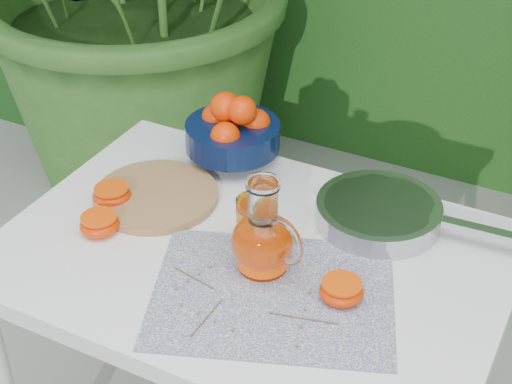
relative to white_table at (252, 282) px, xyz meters
The scene contains 9 objects.
white_table is the anchor object (origin of this frame).
placemat 0.16m from the white_table, 45.54° to the right, with size 0.45×0.35×0.00m, color #0D154D.
cutting_board 0.29m from the white_table, 166.44° to the left, with size 0.27×0.27×0.02m, color #9C6F46.
fruit_bowl 0.39m from the white_table, 124.45° to the left, with size 0.26×0.26×0.17m.
juice_pitcher 0.17m from the white_table, 39.68° to the right, with size 0.18×0.16×0.20m.
juice_tumbler 0.14m from the white_table, 96.37° to the left, with size 0.08×0.08×0.11m.
saute_pan 0.30m from the white_table, 46.81° to the left, with size 0.47×0.28×0.05m.
orange_halves 0.18m from the white_table, 163.94° to the right, with size 0.66×0.19×0.04m.
thyme_sprigs 0.19m from the white_table, 72.04° to the right, with size 0.34×0.20×0.01m.
Camera 1 is at (0.56, -1.11, 1.73)m, focal length 55.00 mm.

